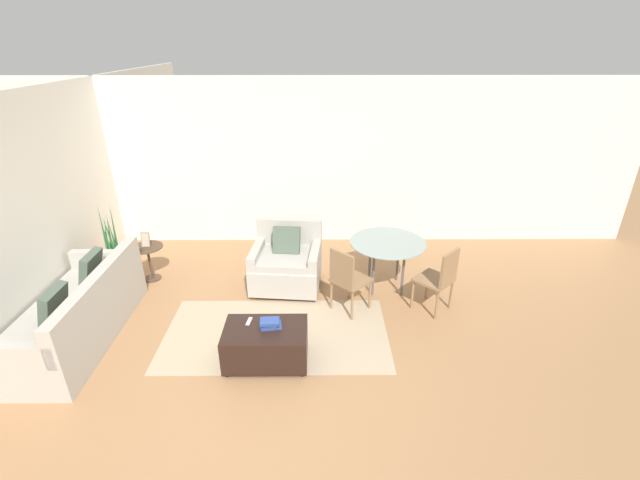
% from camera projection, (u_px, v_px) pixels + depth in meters
% --- Properties ---
extents(ground_plane, '(20.00, 20.00, 0.00)m').
position_uv_depth(ground_plane, '(257.00, 384.00, 4.44)').
color(ground_plane, '#A3754C').
extents(wall_back, '(12.00, 0.06, 2.75)m').
position_uv_depth(wall_back, '(279.00, 164.00, 7.08)').
color(wall_back, white).
rests_on(wall_back, ground_plane).
extents(wall_left, '(0.06, 12.00, 2.75)m').
position_uv_depth(wall_left, '(35.00, 209.00, 5.19)').
color(wall_left, white).
rests_on(wall_left, ground_plane).
extents(area_rug, '(2.70, 1.44, 0.01)m').
position_uv_depth(area_rug, '(276.00, 333.00, 5.20)').
color(area_rug, tan).
rests_on(area_rug, ground_plane).
extents(couch, '(0.95, 2.07, 0.90)m').
position_uv_depth(couch, '(76.00, 317.00, 5.02)').
color(couch, '#B2ADA3').
rests_on(couch, ground_plane).
extents(armchair, '(1.01, 0.93, 0.91)m').
position_uv_depth(armchair, '(287.00, 263.00, 6.08)').
color(armchair, '#B2ADA3').
rests_on(armchair, ground_plane).
extents(ottoman, '(0.90, 0.56, 0.43)m').
position_uv_depth(ottoman, '(266.00, 344.00, 4.66)').
color(ottoman, black).
rests_on(ottoman, ground_plane).
extents(book_stack, '(0.24, 0.19, 0.09)m').
position_uv_depth(book_stack, '(270.00, 323.00, 4.60)').
color(book_stack, '#2D478C').
rests_on(book_stack, ottoman).
extents(tv_remote_primary, '(0.06, 0.15, 0.01)m').
position_uv_depth(tv_remote_primary, '(249.00, 321.00, 4.70)').
color(tv_remote_primary, '#B7B7BC').
rests_on(tv_remote_primary, ottoman).
extents(potted_plant, '(0.33, 0.33, 1.16)m').
position_uv_depth(potted_plant, '(115.00, 260.00, 6.36)').
color(potted_plant, maroon).
rests_on(potted_plant, ground_plane).
extents(side_table, '(0.45, 0.45, 0.53)m').
position_uv_depth(side_table, '(149.00, 256.00, 6.23)').
color(side_table, '#4C3828').
rests_on(side_table, ground_plane).
extents(picture_frame, '(0.12, 0.08, 0.22)m').
position_uv_depth(picture_frame, '(146.00, 240.00, 6.12)').
color(picture_frame, '#8C6647').
rests_on(picture_frame, side_table).
extents(dining_table, '(1.05, 1.05, 0.72)m').
position_uv_depth(dining_table, '(387.00, 247.00, 5.91)').
color(dining_table, '#8C9E99').
rests_on(dining_table, ground_plane).
extents(dining_chair_near_left, '(0.59, 0.59, 0.90)m').
position_uv_depth(dining_chair_near_left, '(347.00, 277.00, 5.42)').
color(dining_chair_near_left, '#93704C').
rests_on(dining_chair_near_left, ground_plane).
extents(dining_chair_near_right, '(0.59, 0.59, 0.90)m').
position_uv_depth(dining_chair_near_right, '(441.00, 276.00, 5.43)').
color(dining_chair_near_right, '#93704C').
rests_on(dining_chair_near_right, ground_plane).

